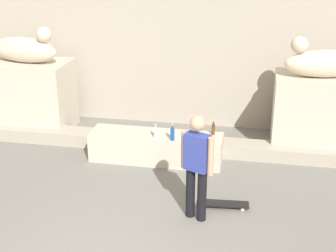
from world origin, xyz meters
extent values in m
cube|color=beige|center=(-3.05, 4.57, 0.75)|extent=(1.83, 1.10, 1.50)
cube|color=beige|center=(3.05, 4.57, 0.75)|extent=(1.83, 1.10, 1.50)
ellipsoid|color=beige|center=(-3.05, 4.57, 1.76)|extent=(1.68, 0.86, 0.52)
sphere|color=beige|center=(-2.51, 4.47, 2.12)|extent=(0.32, 0.32, 0.32)
ellipsoid|color=beige|center=(3.05, 4.57, 1.76)|extent=(1.68, 0.88, 0.52)
sphere|color=beige|center=(2.51, 4.46, 2.12)|extent=(0.32, 0.32, 0.32)
cube|color=beige|center=(0.00, 3.48, 0.27)|extent=(2.49, 0.64, 0.55)
cylinder|color=black|center=(1.10, 1.58, 0.41)|extent=(0.14, 0.14, 0.82)
cylinder|color=black|center=(0.92, 1.66, 0.41)|extent=(0.14, 0.14, 0.82)
cube|color=#333F99|center=(1.01, 1.62, 1.10)|extent=(0.41, 0.32, 0.56)
sphere|color=tan|center=(1.01, 1.62, 1.55)|extent=(0.23, 0.23, 0.23)
cylinder|color=tan|center=(1.22, 1.53, 1.09)|extent=(0.09, 0.09, 0.58)
cylinder|color=tan|center=(0.80, 1.71, 1.09)|extent=(0.09, 0.09, 0.58)
cube|color=black|center=(1.40, 1.99, 0.07)|extent=(0.81, 0.26, 0.02)
cylinder|color=white|center=(1.11, 1.90, 0.03)|extent=(0.06, 0.03, 0.06)
cylinder|color=white|center=(1.10, 2.04, 0.03)|extent=(0.06, 0.03, 0.06)
cylinder|color=white|center=(1.71, 1.95, 0.03)|extent=(0.06, 0.03, 0.06)
cylinder|color=white|center=(1.70, 2.09, 0.03)|extent=(0.06, 0.03, 0.06)
cylinder|color=#194C99|center=(0.35, 3.24, 0.66)|extent=(0.08, 0.08, 0.23)
cylinder|color=#194C99|center=(0.35, 3.24, 0.81)|extent=(0.03, 0.03, 0.06)
cylinder|color=yellow|center=(0.35, 3.24, 0.85)|extent=(0.04, 0.04, 0.01)
cylinder|color=#593314|center=(1.05, 3.65, 0.65)|extent=(0.06, 0.06, 0.21)
cylinder|color=#593314|center=(1.05, 3.65, 0.78)|extent=(0.03, 0.03, 0.06)
cylinder|color=yellow|center=(1.05, 3.65, 0.82)|extent=(0.03, 0.03, 0.01)
cylinder|color=silver|center=(0.03, 3.31, 0.64)|extent=(0.06, 0.06, 0.19)
cylinder|color=silver|center=(0.03, 3.31, 0.77)|extent=(0.03, 0.03, 0.06)
cylinder|color=yellow|center=(0.03, 3.31, 0.81)|extent=(0.03, 0.03, 0.01)
cube|color=#A9A08F|center=(0.00, 4.00, 0.13)|extent=(7.93, 0.50, 0.26)
camera|label=1|loc=(1.81, -4.92, 4.14)|focal=53.36mm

